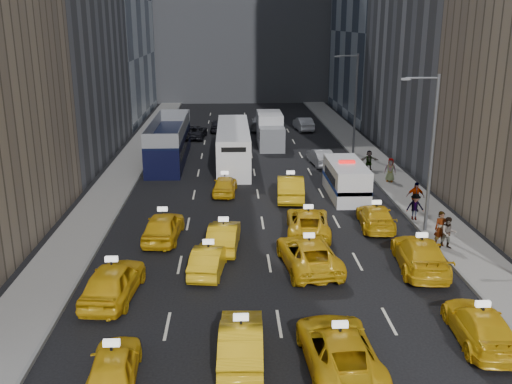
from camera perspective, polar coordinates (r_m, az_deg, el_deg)
ground at (r=21.94m, az=2.77°, el=-15.59°), size 160.00×160.00×0.00m
sidewalk_west at (r=45.81m, az=-13.37°, el=1.56°), size 3.00×90.00×0.15m
sidewalk_east at (r=46.65m, az=12.88°, el=1.86°), size 3.00×90.00×0.15m
curb_west at (r=45.56m, az=-11.58°, el=1.61°), size 0.15×90.00×0.18m
curb_east at (r=46.29m, az=11.15°, el=1.87°), size 0.15×90.00×0.18m
streetlight_near at (r=33.10m, az=17.01°, el=4.14°), size 2.15×0.22×9.00m
streetlight_far at (r=52.09m, az=9.81°, el=9.01°), size 2.15×0.22×9.00m
taxi_4 at (r=20.41m, az=-14.07°, el=-16.59°), size 1.84×4.09×1.36m
taxi_5 at (r=21.11m, az=-1.50°, el=-14.66°), size 1.70×4.49×1.46m
taxi_6 at (r=20.87m, az=8.29°, el=-15.24°), size 2.69×5.39×1.47m
taxi_7 at (r=23.71m, az=21.51°, el=-12.30°), size 2.25×4.83×1.36m
taxi_8 at (r=25.94m, az=-14.10°, el=-8.64°), size 2.46×5.05×1.66m
taxi_9 at (r=27.86m, az=-4.74°, el=-6.69°), size 1.95×4.24×1.35m
taxi_10 at (r=28.29m, az=5.28°, el=-6.16°), size 3.05×5.62×1.50m
taxi_11 at (r=29.17m, az=16.10°, el=-5.99°), size 2.77×5.60×1.57m
taxi_12 at (r=32.11m, az=-9.26°, el=-3.40°), size 2.20×4.75×1.57m
taxi_13 at (r=30.55m, az=-3.25°, el=-4.39°), size 1.89×4.49×1.44m
taxi_14 at (r=32.68m, az=5.22°, el=-3.02°), size 2.82×5.32×1.42m
taxi_15 at (r=34.31m, az=11.88°, el=-2.43°), size 2.28×4.77×1.34m
taxi_16 at (r=40.08m, az=-3.13°, el=0.71°), size 1.89×4.04×1.34m
taxi_17 at (r=38.96m, az=3.45°, el=0.47°), size 2.13×5.14×1.66m
nypd_van at (r=39.86m, az=8.99°, el=1.17°), size 3.01×6.21×2.56m
double_decker at (r=49.70m, az=-8.69°, el=5.01°), size 4.34×12.55×3.58m
city_bus at (r=48.23m, az=-2.29°, el=4.63°), size 3.98×12.76×3.24m
box_truck at (r=55.55m, az=1.42°, el=6.18°), size 2.97×7.03×3.13m
misc_car_0 at (r=48.55m, az=6.49°, el=3.50°), size 1.89×4.32×1.38m
misc_car_1 at (r=59.77m, az=-6.16°, el=5.99°), size 2.63×4.95×1.33m
misc_car_2 at (r=64.06m, az=0.53°, el=6.94°), size 2.85×5.78×1.62m
misc_car_3 at (r=63.13m, az=-3.76°, el=6.67°), size 1.76×4.20×1.42m
misc_car_4 at (r=64.02m, az=4.77°, el=6.81°), size 2.00×4.60×1.47m
pedestrian_0 at (r=31.96m, az=18.01°, el=-3.52°), size 0.72×0.49×1.92m
pedestrian_1 at (r=31.73m, az=18.68°, el=-3.91°), size 0.88×0.55×1.73m
pedestrian_2 at (r=35.67m, az=15.62°, el=-1.43°), size 1.08×0.47×1.65m
pedestrian_3 at (r=37.29m, az=15.65°, el=-0.45°), size 1.17×0.64×1.89m
pedestrian_4 at (r=43.81m, az=13.28°, el=2.17°), size 0.97×0.73×1.77m
pedestrian_5 at (r=46.88m, az=11.23°, el=3.14°), size 1.49×0.44×1.60m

